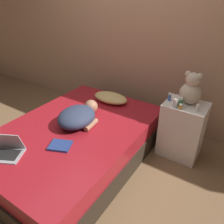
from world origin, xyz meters
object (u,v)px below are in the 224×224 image
Objects in this scene: person_lying at (78,116)px; book at (60,146)px; pillow at (111,98)px; bottle_amber at (180,107)px; bottle_orange at (176,102)px; teddy_bear at (191,90)px; bottle_clear at (175,103)px; laptop at (7,150)px; bottle_green at (181,102)px; bottle_blue at (170,97)px; bottle_white at (198,108)px.

book is at bearing -79.13° from person_lying.
pillow is 1.08m from book.
bottle_orange is at bearing 134.41° from bottle_amber.
bottle_clear is (-0.09, -0.18, -0.11)m from teddy_bear.
laptop is at bearing -129.08° from teddy_bear.
bottle_blue is at bearing 152.07° from bottle_green.
bottle_green is at bearing 46.59° from bottle_clear.
bottle_orange is 0.68× the size of bottle_blue.
bottle_clear reaches higher than bottle_white.
bottle_clear reaches higher than laptop.
bottle_blue is (-0.20, -0.06, -0.11)m from teddy_bear.
pillow is at bearing 172.09° from bottle_clear.
bottle_clear is at bearing -167.26° from bottle_white.
bottle_amber reaches higher than book.
person_lying is (-0.01, -0.65, 0.04)m from pillow.
pillow is 1.15m from bottle_white.
bottle_orange reaches higher than laptop.
bottle_white is 1.28× the size of bottle_amber.
bottle_green is 0.17m from bottle_blue.
pillow is 0.76× the size of person_lying.
bottle_orange is at bearing 161.67° from bottle_green.
bottle_amber is at bearing -99.78° from teddy_bear.
bottle_amber is at bearing 48.36° from book.
pillow is at bearing -176.63° from teddy_bear.
pillow is 1.92× the size of book.
bottle_amber is at bearing -37.74° from bottle_blue.
bottle_white is 0.18m from bottle_green.
bottle_white is 0.29× the size of book.
teddy_bear is 3.60× the size of bottle_clear.
teddy_bear is (1.00, 0.06, 0.33)m from pillow.
person_lying is at bearing -149.09° from bottle_green.
bottle_clear is 1.12× the size of bottle_blue.
bottle_orange is 0.05m from bottle_green.
bottle_clear reaches higher than book.
book is at bearing -129.35° from bottle_clear.
book is (-0.84, -0.94, -0.25)m from bottle_amber.
bottle_amber reaches higher than laptop.
laptop is 4.85× the size of bottle_white.
book is (0.13, -0.43, -0.08)m from person_lying.
bottle_clear reaches higher than person_lying.
teddy_bear is 4.03× the size of bottle_blue.
bottle_orange is 0.56× the size of bottle_green.
bottle_orange is at bearing -128.33° from teddy_bear.
bottle_green is 1.32m from book.
bottle_amber is 0.22× the size of book.
laptop is 1.72m from bottle_clear.
person_lying is 10.60× the size of bottle_orange.
bottle_amber is 1.29m from book.
bottle_amber is (-0.16, -0.06, -0.01)m from bottle_white.
bottle_amber is (-0.03, -0.19, -0.13)m from teddy_bear.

